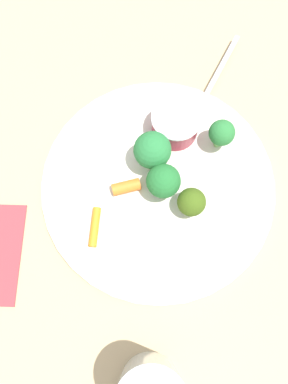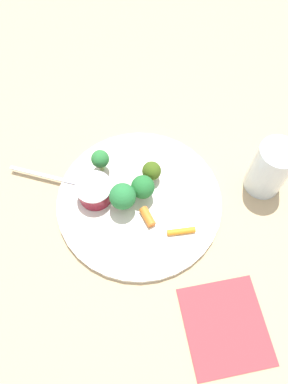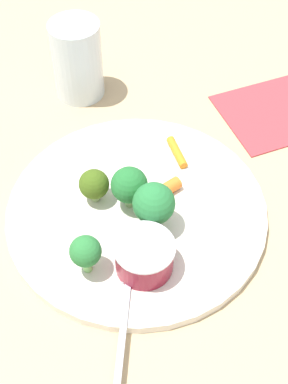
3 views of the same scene
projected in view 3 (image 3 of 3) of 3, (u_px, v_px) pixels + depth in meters
The scene contains 12 objects.
ground_plane at pixel (137, 214), 0.64m from camera, with size 2.40×2.40×0.00m, color tan.
plate at pixel (137, 211), 0.63m from camera, with size 0.30×0.30×0.01m, color silver.
sauce_cup at pixel (144, 256), 0.56m from camera, with size 0.06×0.06×0.04m.
broccoli_floret_0 at pixel (86, 252), 0.55m from camera, with size 0.03×0.03×0.05m.
broccoli_floret_1 at pixel (94, 185), 0.62m from camera, with size 0.03×0.03×0.04m.
broccoli_floret_2 at pixel (129, 185), 0.60m from camera, with size 0.04×0.04×0.06m.
broccoli_floret_3 at pixel (154, 204), 0.58m from camera, with size 0.05×0.05×0.06m.
carrot_stick_0 at pixel (166, 189), 0.64m from camera, with size 0.02×0.02×0.04m, color orange.
carrot_stick_1 at pixel (177, 152), 0.68m from camera, with size 0.01×0.01×0.05m, color orange.
fork at pixel (122, 338), 0.52m from camera, with size 0.06×0.18×0.00m.
drinking_glass at pixel (77, 60), 0.74m from camera, with size 0.07×0.07×0.11m, color silver.
napkin at pixel (274, 112), 0.75m from camera, with size 0.14×0.13×0.00m, color #B2383E.
Camera 3 is at (-0.08, -0.38, 0.51)m, focal length 50.98 mm.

